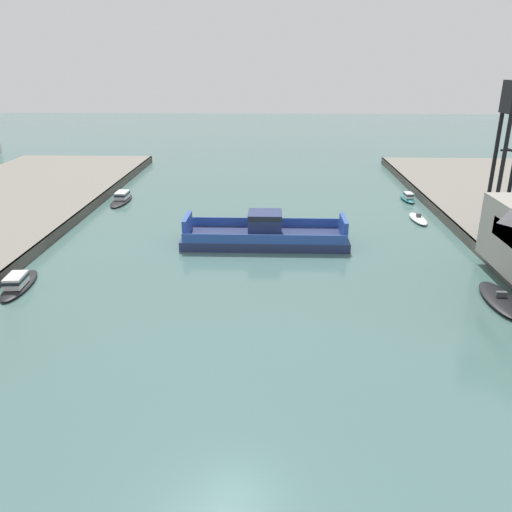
{
  "coord_description": "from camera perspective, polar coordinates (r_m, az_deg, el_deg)",
  "views": [
    {
      "loc": [
        1.67,
        -19.73,
        20.49
      ],
      "look_at": [
        0.0,
        28.53,
        2.0
      ],
      "focal_mm": 35.77,
      "sensor_mm": 36.0,
      "label": 1
    }
  ],
  "objects": [
    {
      "name": "ground_plane",
      "position": [
        28.49,
        -2.19,
        -25.05
      ],
      "size": [
        400.0,
        400.0,
        0.0
      ],
      "primitive_type": "plane",
      "color": "#476B66"
    },
    {
      "name": "chain_ferry",
      "position": [
        60.92,
        1.01,
        2.45
      ],
      "size": [
        19.59,
        6.78,
        3.88
      ],
      "color": "navy",
      "rests_on": "ground"
    },
    {
      "name": "moored_boat_near_left",
      "position": [
        51.4,
        25.63,
        -4.4
      ],
      "size": [
        2.96,
        8.07,
        1.06
      ],
      "color": "black",
      "rests_on": "ground"
    },
    {
      "name": "moored_boat_mid_left",
      "position": [
        82.55,
        -14.79,
        6.29
      ],
      "size": [
        2.49,
        8.3,
        1.5
      ],
      "color": "black",
      "rests_on": "ground"
    },
    {
      "name": "moored_boat_far_left",
      "position": [
        73.5,
        17.68,
        3.99
      ],
      "size": [
        2.03,
        5.85,
        1.05
      ],
      "color": "white",
      "rests_on": "ground"
    },
    {
      "name": "moored_boat_upstream_a",
      "position": [
        54.12,
        -25.07,
        -2.74
      ],
      "size": [
        2.86,
        7.72,
        1.51
      ],
      "color": "black",
      "rests_on": "ground"
    },
    {
      "name": "moored_boat_upstream_b",
      "position": [
        83.88,
        16.61,
        6.29
      ],
      "size": [
        1.92,
        5.42,
        1.33
      ],
      "color": "#237075",
      "rests_on": "ground"
    }
  ]
}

